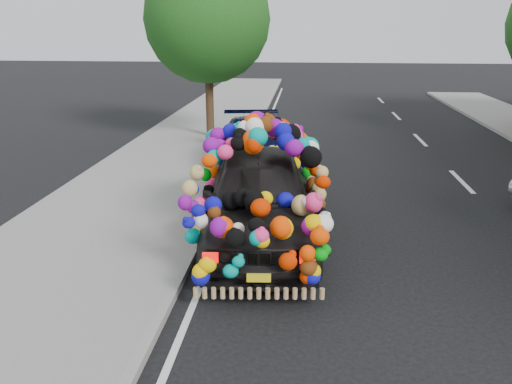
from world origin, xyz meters
TOP-DOWN VIEW (x-y plane):
  - ground at (0.00, 0.00)m, footprint 100.00×100.00m
  - sidewalk at (-4.30, 0.00)m, footprint 4.00×60.00m
  - kerb at (-2.35, 0.00)m, footprint 0.15×60.00m
  - tree_near_sidewalk at (-3.80, 9.50)m, footprint 4.20×4.20m
  - plush_art_car at (-1.26, 0.89)m, footprint 2.75×5.27m
  - navy_sedan at (-1.80, 5.26)m, footprint 2.67×5.10m

SIDE VIEW (x-z plane):
  - ground at x=0.00m, z-range 0.00..0.00m
  - sidewalk at x=-4.30m, z-range 0.00..0.12m
  - kerb at x=-2.35m, z-range 0.00..0.13m
  - navy_sedan at x=-1.80m, z-range 0.00..1.41m
  - plush_art_car at x=-1.26m, z-range 0.04..2.35m
  - tree_near_sidewalk at x=-3.80m, z-range 0.96..7.09m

